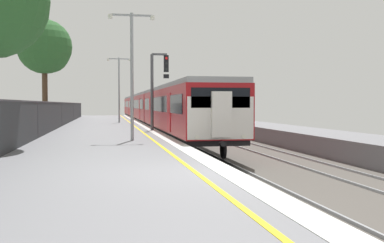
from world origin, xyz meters
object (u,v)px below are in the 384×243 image
object	(u,v)px
signal_gantry	(157,82)
platform_lamp_mid	(132,65)
platform_lamp_far	(119,84)
background_tree_centre	(46,49)
commuter_train_at_platform	(150,107)

from	to	relation	value
signal_gantry	platform_lamp_mid	world-z (taller)	platform_lamp_mid
signal_gantry	platform_lamp_far	distance (m)	12.21
platform_lamp_mid	background_tree_centre	xyz separation A→B (m)	(-5.58, 16.72, 2.56)
commuter_train_at_platform	background_tree_centre	world-z (taller)	background_tree_centre
platform_lamp_far	background_tree_centre	world-z (taller)	background_tree_centre
background_tree_centre	platform_lamp_mid	bearing A→B (deg)	-71.53
platform_lamp_far	commuter_train_at_platform	bearing A→B (deg)	67.28
commuter_train_at_platform	background_tree_centre	size ratio (longest dim) A/B	7.48
commuter_train_at_platform	platform_lamp_far	world-z (taller)	platform_lamp_far
platform_lamp_mid	platform_lamp_far	bearing A→B (deg)	90.00
platform_lamp_mid	background_tree_centre	world-z (taller)	background_tree_centre
commuter_train_at_platform	signal_gantry	bearing A→B (deg)	-94.16
signal_gantry	background_tree_centre	size ratio (longest dim) A/B	0.57
platform_lamp_mid	platform_lamp_far	distance (m)	19.44
platform_lamp_far	background_tree_centre	distance (m)	6.71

